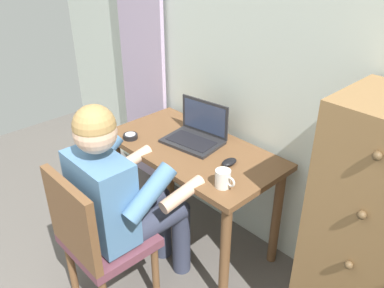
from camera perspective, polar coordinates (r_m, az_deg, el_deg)
name	(u,v)px	position (r m, az deg, el deg)	size (l,w,h in m)	color
wall_back	(299,63)	(2.18, 15.12, 11.10)	(4.80, 0.05, 2.50)	silver
curtain_panel	(141,41)	(3.00, -7.30, 14.42)	(0.49, 0.03, 2.28)	#B29EBC
desk	(193,164)	(2.44, 0.08, -2.85)	(1.09, 0.57, 0.71)	brown
dresser	(373,239)	(2.00, 24.51, -12.22)	(0.50, 0.46, 1.31)	olive
chair	(96,238)	(2.12, -13.52, -12.90)	(0.42, 0.40, 0.88)	brown
person_seated	(123,194)	(2.08, -9.78, -7.03)	(0.53, 0.59, 1.20)	#33384C
laptop	(197,133)	(2.43, 0.66, 1.58)	(0.37, 0.30, 0.24)	#232326
computer_mouse	(229,162)	(2.21, 5.36, -2.60)	(0.06, 0.10, 0.03)	black
desk_clock	(130,136)	(2.50, -8.80, 1.10)	(0.09, 0.09, 0.03)	black
coffee_mug	(223,179)	(2.01, 4.50, -4.97)	(0.12, 0.08, 0.09)	silver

